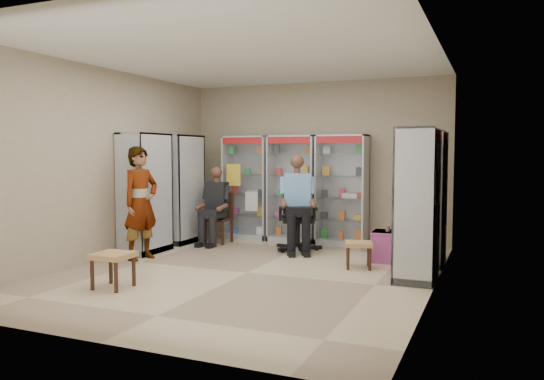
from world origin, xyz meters
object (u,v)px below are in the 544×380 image
at_px(woven_stool_b, 113,270).
at_px(standing_man, 141,203).
at_px(wooden_chair, 219,218).
at_px(cabinet_back_right, 342,190).
at_px(cabinet_right_near, 417,204).
at_px(cabinet_left_near, 145,193).
at_px(office_chair, 298,215).
at_px(cabinet_back_mid, 293,189).
at_px(cabinet_back_left, 248,187).
at_px(pink_trunk, 389,246).
at_px(woven_stool_a, 358,255).
at_px(cabinet_left_far, 181,189).
at_px(seated_shopkeeper, 297,206).
at_px(cabinet_right_far, 427,198).

xyz_separation_m(woven_stool_b, standing_man, (-0.79, 1.62, 0.67)).
bearing_deg(standing_man, wooden_chair, 0.32).
xyz_separation_m(cabinet_back_right, cabinet_right_near, (1.63, -2.23, 0.00)).
distance_m(cabinet_left_near, woven_stool_b, 2.49).
bearing_deg(office_chair, cabinet_back_mid, 90.98).
xyz_separation_m(cabinet_back_left, pink_trunk, (2.98, -1.20, -0.76)).
bearing_deg(woven_stool_a, cabinet_left_far, 165.83).
xyz_separation_m(cabinet_back_mid, seated_shopkeeper, (0.41, -0.91, -0.23)).
bearing_deg(cabinet_right_near, pink_trunk, 27.95).
bearing_deg(cabinet_left_far, cabinet_back_mid, 116.32).
xyz_separation_m(cabinet_right_near, cabinet_left_far, (-4.46, 1.30, 0.00)).
relative_size(cabinet_back_left, cabinet_back_mid, 1.00).
bearing_deg(woven_stool_a, woven_stool_b, -137.59).
xyz_separation_m(cabinet_right_far, woven_stool_b, (-3.39, -3.01, -0.78)).
bearing_deg(cabinet_left_far, cabinet_back_right, 108.19).
bearing_deg(cabinet_back_mid, standing_man, -122.36).
height_order(wooden_chair, office_chair, office_chair).
bearing_deg(office_chair, woven_stool_a, -61.65).
xyz_separation_m(office_chair, woven_stool_a, (1.30, -0.98, -0.41)).
bearing_deg(standing_man, cabinet_right_near, -73.08).
distance_m(cabinet_back_left, woven_stool_a, 3.33).
xyz_separation_m(cabinet_left_far, wooden_chair, (0.68, 0.20, -0.53)).
bearing_deg(cabinet_back_left, cabinet_right_far, -17.75).
relative_size(cabinet_back_left, cabinet_right_near, 1.00).
xyz_separation_m(cabinet_back_mid, wooden_chair, (-1.20, -0.73, -0.53)).
bearing_deg(standing_man, cabinet_back_mid, -19.48).
bearing_deg(pink_trunk, cabinet_back_left, 158.11).
relative_size(cabinet_right_far, wooden_chair, 2.13).
bearing_deg(office_chair, seated_shopkeeper, -114.69).
relative_size(cabinet_right_near, pink_trunk, 4.09).
height_order(cabinet_back_left, office_chair, cabinet_back_left).
height_order(cabinet_back_mid, cabinet_right_far, same).
xyz_separation_m(cabinet_back_left, cabinet_right_near, (3.53, -2.23, 0.00)).
xyz_separation_m(cabinet_left_near, wooden_chair, (0.68, 1.30, -0.53)).
relative_size(pink_trunk, woven_stool_b, 1.11).
distance_m(cabinet_back_mid, wooden_chair, 1.50).
bearing_deg(cabinet_right_far, woven_stool_b, 131.61).
distance_m(cabinet_right_near, cabinet_left_near, 4.46).
bearing_deg(cabinet_left_near, cabinet_right_near, 87.43).
bearing_deg(cabinet_back_left, wooden_chair, -108.90).
relative_size(cabinet_back_mid, seated_shopkeeper, 1.30).
height_order(cabinet_back_right, cabinet_left_near, same).
distance_m(cabinet_left_far, office_chair, 2.33).
xyz_separation_m(wooden_chair, seated_shopkeeper, (1.61, -0.18, 0.30)).
xyz_separation_m(wooden_chair, office_chair, (1.61, -0.13, 0.13)).
bearing_deg(seated_shopkeeper, standing_man, -165.95).
distance_m(cabinet_back_right, cabinet_left_near, 3.48).
bearing_deg(cabinet_right_near, cabinet_back_mid, 49.16).
relative_size(cabinet_back_mid, cabinet_left_near, 1.00).
height_order(cabinet_left_far, cabinet_left_near, same).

